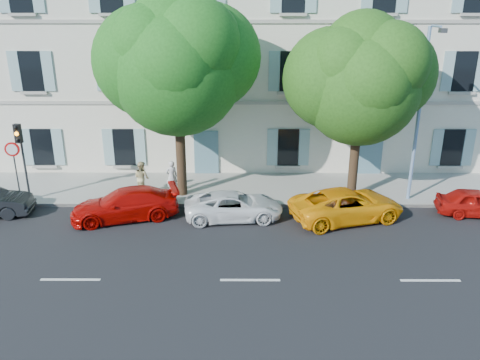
{
  "coord_description": "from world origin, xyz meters",
  "views": [
    {
      "loc": [
        -0.28,
        -17.53,
        8.38
      ],
      "look_at": [
        -0.36,
        2.0,
        1.4
      ],
      "focal_mm": 35.0,
      "sensor_mm": 36.0,
      "label": 1
    }
  ],
  "objects_px": {
    "car_white_coupe": "(234,206)",
    "road_sign": "(14,159)",
    "tree_left": "(177,70)",
    "car_red_coupe": "(125,204)",
    "pedestrian_b": "(142,178)",
    "pedestrian_a": "(172,177)",
    "car_yellow_supercar": "(347,205)",
    "car_red_hatchback": "(478,203)",
    "tree_right": "(360,86)",
    "street_lamp": "(421,106)",
    "traffic_light": "(20,146)"
  },
  "relations": [
    {
      "from": "car_red_hatchback",
      "to": "street_lamp",
      "type": "relative_size",
      "value": 0.45
    },
    {
      "from": "car_red_coupe",
      "to": "tree_right",
      "type": "xyz_separation_m",
      "value": [
        10.21,
        2.23,
        4.7
      ]
    },
    {
      "from": "car_yellow_supercar",
      "to": "pedestrian_a",
      "type": "bearing_deg",
      "value": 53.01
    },
    {
      "from": "tree_right",
      "to": "road_sign",
      "type": "relative_size",
      "value": 2.87
    },
    {
      "from": "tree_left",
      "to": "road_sign",
      "type": "xyz_separation_m",
      "value": [
        -7.4,
        -0.95,
        -3.83
      ]
    },
    {
      "from": "tree_left",
      "to": "pedestrian_b",
      "type": "distance_m",
      "value": 5.4
    },
    {
      "from": "car_red_coupe",
      "to": "tree_right",
      "type": "distance_m",
      "value": 11.46
    },
    {
      "from": "street_lamp",
      "to": "tree_left",
      "type": "bearing_deg",
      "value": 176.21
    },
    {
      "from": "car_red_coupe",
      "to": "pedestrian_b",
      "type": "distance_m",
      "value": 2.57
    },
    {
      "from": "car_red_hatchback",
      "to": "pedestrian_a",
      "type": "bearing_deg",
      "value": 87.06
    },
    {
      "from": "pedestrian_a",
      "to": "tree_left",
      "type": "bearing_deg",
      "value": 125.94
    },
    {
      "from": "tree_right",
      "to": "street_lamp",
      "type": "bearing_deg",
      "value": -9.05
    },
    {
      "from": "car_red_hatchback",
      "to": "road_sign",
      "type": "relative_size",
      "value": 1.23
    },
    {
      "from": "car_white_coupe",
      "to": "street_lamp",
      "type": "xyz_separation_m",
      "value": [
        8.16,
        1.78,
        3.98
      ]
    },
    {
      "from": "car_white_coupe",
      "to": "traffic_light",
      "type": "xyz_separation_m",
      "value": [
        -9.58,
        1.64,
        2.2
      ]
    },
    {
      "from": "car_red_coupe",
      "to": "pedestrian_b",
      "type": "bearing_deg",
      "value": 158.72
    },
    {
      "from": "tree_right",
      "to": "street_lamp",
      "type": "relative_size",
      "value": 1.04
    },
    {
      "from": "tree_right",
      "to": "traffic_light",
      "type": "relative_size",
      "value": 2.23
    },
    {
      "from": "road_sign",
      "to": "pedestrian_a",
      "type": "bearing_deg",
      "value": 10.35
    },
    {
      "from": "car_red_coupe",
      "to": "car_red_hatchback",
      "type": "bearing_deg",
      "value": 75.27
    },
    {
      "from": "tree_left",
      "to": "car_red_coupe",
      "type": "bearing_deg",
      "value": -130.36
    },
    {
      "from": "tree_left",
      "to": "car_white_coupe",
      "type": "bearing_deg",
      "value": -44.67
    },
    {
      "from": "street_lamp",
      "to": "pedestrian_b",
      "type": "bearing_deg",
      "value": 176.69
    },
    {
      "from": "tree_left",
      "to": "pedestrian_b",
      "type": "relative_size",
      "value": 5.58
    },
    {
      "from": "car_white_coupe",
      "to": "road_sign",
      "type": "xyz_separation_m",
      "value": [
        -9.92,
        1.54,
        1.61
      ]
    },
    {
      "from": "car_white_coupe",
      "to": "car_yellow_supercar",
      "type": "height_order",
      "value": "car_yellow_supercar"
    },
    {
      "from": "car_red_coupe",
      "to": "pedestrian_a",
      "type": "bearing_deg",
      "value": 134.19
    },
    {
      "from": "road_sign",
      "to": "car_yellow_supercar",
      "type": "bearing_deg",
      "value": -6.36
    },
    {
      "from": "car_red_coupe",
      "to": "traffic_light",
      "type": "xyz_separation_m",
      "value": [
        -4.91,
        1.68,
        2.12
      ]
    },
    {
      "from": "tree_left",
      "to": "road_sign",
      "type": "height_order",
      "value": "tree_left"
    },
    {
      "from": "car_yellow_supercar",
      "to": "traffic_light",
      "type": "bearing_deg",
      "value": 66.29
    },
    {
      "from": "tree_left",
      "to": "tree_right",
      "type": "xyz_separation_m",
      "value": [
        8.06,
        -0.29,
        -0.66
      ]
    },
    {
      "from": "car_yellow_supercar",
      "to": "tree_left",
      "type": "distance_m",
      "value": 9.45
    },
    {
      "from": "car_white_coupe",
      "to": "car_yellow_supercar",
      "type": "xyz_separation_m",
      "value": [
        4.83,
        -0.1,
        0.09
      ]
    },
    {
      "from": "traffic_light",
      "to": "car_red_hatchback",
      "type": "bearing_deg",
      "value": -3.66
    },
    {
      "from": "tree_right",
      "to": "pedestrian_a",
      "type": "bearing_deg",
      "value": 176.03
    },
    {
      "from": "car_yellow_supercar",
      "to": "pedestrian_a",
      "type": "relative_size",
      "value": 3.11
    },
    {
      "from": "car_red_hatchback",
      "to": "road_sign",
      "type": "height_order",
      "value": "road_sign"
    },
    {
      "from": "car_white_coupe",
      "to": "pedestrian_a",
      "type": "height_order",
      "value": "pedestrian_a"
    },
    {
      "from": "car_white_coupe",
      "to": "road_sign",
      "type": "height_order",
      "value": "road_sign"
    },
    {
      "from": "car_white_coupe",
      "to": "street_lamp",
      "type": "distance_m",
      "value": 9.26
    },
    {
      "from": "street_lamp",
      "to": "car_red_hatchback",
      "type": "bearing_deg",
      "value": -29.89
    },
    {
      "from": "car_red_coupe",
      "to": "car_red_hatchback",
      "type": "xyz_separation_m",
      "value": [
        15.33,
        0.38,
        -0.06
      ]
    },
    {
      "from": "traffic_light",
      "to": "pedestrian_b",
      "type": "xyz_separation_m",
      "value": [
        5.14,
        0.87,
        -1.81
      ]
    },
    {
      "from": "car_red_coupe",
      "to": "tree_left",
      "type": "xyz_separation_m",
      "value": [
        2.15,
        2.52,
        5.36
      ]
    },
    {
      "from": "car_white_coupe",
      "to": "traffic_light",
      "type": "distance_m",
      "value": 9.96
    },
    {
      "from": "car_yellow_supercar",
      "to": "tree_right",
      "type": "relative_size",
      "value": 0.6
    },
    {
      "from": "street_lamp",
      "to": "pedestrian_b",
      "type": "relative_size",
      "value": 4.77
    },
    {
      "from": "car_yellow_supercar",
      "to": "pedestrian_a",
      "type": "distance_m",
      "value": 8.4
    },
    {
      "from": "car_yellow_supercar",
      "to": "tree_right",
      "type": "xyz_separation_m",
      "value": [
        0.72,
        2.3,
        4.68
      ]
    }
  ]
}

